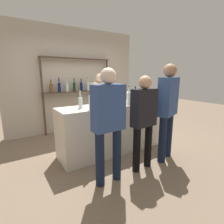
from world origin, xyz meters
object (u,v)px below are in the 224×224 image
wine_glass (117,99)px  customer_center (144,117)px  ice_bucket (134,99)px  counter_bottle_0 (129,97)px  counter_bottle_5 (80,101)px  counter_bottle_4 (91,101)px  cork_jar (138,98)px  counter_bottle_1 (128,96)px  counter_bottle_3 (91,99)px  counter_bottle_2 (135,96)px  server_behind_counter (101,102)px  customer_left (108,119)px  customer_right (168,106)px

wine_glass → customer_center: (-0.04, -0.80, -0.18)m
customer_center → wine_glass: bearing=-6.8°
ice_bucket → counter_bottle_0: bearing=-169.8°
counter_bottle_5 → customer_center: bearing=-52.5°
counter_bottle_4 → wine_glass: size_ratio=2.26×
cork_jar → ice_bucket: bearing=-141.8°
cork_jar → counter_bottle_1: bearing=-175.4°
cork_jar → wine_glass: bearing=-163.2°
wine_glass → counter_bottle_5: bearing=172.2°
counter_bottle_3 → wine_glass: bearing=-29.7°
counter_bottle_0 → counter_bottle_5: counter_bottle_0 is taller
counter_bottle_2 → server_behind_counter: size_ratio=0.22×
ice_bucket → customer_left: bearing=-145.4°
wine_glass → ice_bucket: bearing=-8.7°
counter_bottle_1 → customer_left: customer_left is taller
counter_bottle_1 → wine_glass: bearing=-155.6°
cork_jar → customer_right: (-0.18, -0.99, -0.02)m
counter_bottle_3 → customer_left: 1.11m
counter_bottle_4 → server_behind_counter: size_ratio=0.23×
customer_center → server_behind_counter: bearing=-8.1°
counter_bottle_3 → customer_left: size_ratio=0.19×
counter_bottle_5 → customer_left: customer_left is taller
counter_bottle_2 → counter_bottle_0: bearing=-150.8°
ice_bucket → counter_bottle_4: bearing=-175.7°
counter_bottle_5 → customer_center: customer_center is taller
counter_bottle_5 → counter_bottle_1: bearing=4.9°
counter_bottle_0 → counter_bottle_3: 0.75m
customer_left → counter_bottle_4: bearing=-8.0°
ice_bucket → customer_right: 0.74m
server_behind_counter → cork_jar: bearing=37.5°
counter_bottle_4 → counter_bottle_5: (-0.10, 0.24, -0.03)m
counter_bottle_2 → ice_bucket: counter_bottle_2 is taller
counter_bottle_5 → server_behind_counter: size_ratio=0.20×
cork_jar → counter_bottle_2: bearing=-146.9°
counter_bottle_2 → wine_glass: 0.55m
customer_left → cork_jar: bearing=-56.0°
counter_bottle_0 → counter_bottle_1: 0.37m
counter_bottle_0 → counter_bottle_1: size_ratio=1.05×
ice_bucket → customer_center: 0.87m
counter_bottle_0 → counter_bottle_2: size_ratio=1.07×
wine_glass → server_behind_counter: bearing=84.9°
ice_bucket → cork_jar: ice_bucket is taller
counter_bottle_4 → server_behind_counter: bearing=52.9°
counter_bottle_4 → customer_right: 1.36m
counter_bottle_5 → wine_glass: bearing=-7.8°
wine_glass → customer_center: customer_center is taller
customer_left → counter_bottle_5: bearing=-0.2°
customer_center → customer_right: customer_right is taller
counter_bottle_0 → wine_glass: (-0.22, 0.09, -0.03)m
counter_bottle_1 → counter_bottle_2: 0.15m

